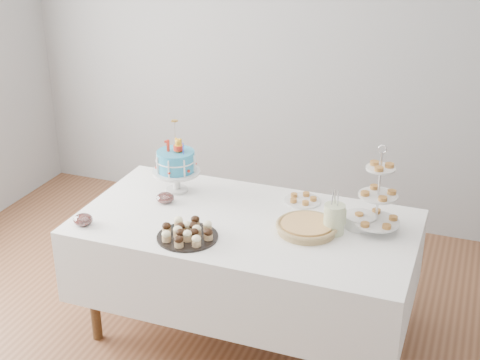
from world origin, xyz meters
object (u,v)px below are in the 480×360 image
at_px(table, 246,255).
at_px(jam_bowl_a, 83,220).
at_px(birthday_cake, 176,173).
at_px(cupcake_tray, 187,232).
at_px(pastry_plate, 302,199).
at_px(utensil_pitcher, 334,218).
at_px(plate_stack, 360,221).
at_px(pie, 307,227).
at_px(tiered_stand, 378,196).
at_px(jam_bowl_b, 165,198).

bearing_deg(table, jam_bowl_a, -156.51).
xyz_separation_m(table, birthday_cake, (-0.54, 0.23, 0.35)).
height_order(cupcake_tray, pastry_plate, cupcake_tray).
distance_m(birthday_cake, utensil_pitcher, 1.06).
bearing_deg(plate_stack, table, -165.31).
height_order(pie, jam_bowl_a, jam_bowl_a).
distance_m(table, plate_stack, 0.69).
bearing_deg(birthday_cake, utensil_pitcher, -15.47).
relative_size(cupcake_tray, plate_stack, 1.84).
relative_size(birthday_cake, tiered_stand, 0.89).
bearing_deg(pastry_plate, tiered_stand, -23.87).
height_order(table, jam_bowl_b, jam_bowl_b).
bearing_deg(pie, table, 179.74).
bearing_deg(table, cupcake_tray, -127.55).
bearing_deg(cupcake_tray, table, 52.45).
bearing_deg(pastry_plate, jam_bowl_b, -158.59).
bearing_deg(pastry_plate, table, -123.20).
height_order(tiered_stand, pastry_plate, tiered_stand).
bearing_deg(cupcake_tray, utensil_pitcher, 24.74).
bearing_deg(jam_bowl_a, table, 23.49).
bearing_deg(jam_bowl_b, tiered_stand, 4.19).
bearing_deg(birthday_cake, pastry_plate, 4.24).
bearing_deg(utensil_pitcher, cupcake_tray, -174.99).
relative_size(cupcake_tray, pie, 0.97).
relative_size(birthday_cake, cupcake_tray, 1.35).
xyz_separation_m(tiered_stand, pastry_plate, (-0.48, 0.21, -0.20)).
bearing_deg(table, plate_stack, 14.69).
xyz_separation_m(table, jam_bowl_a, (-0.84, -0.36, 0.26)).
distance_m(tiered_stand, plate_stack, 0.20).
relative_size(table, pastry_plate, 8.62).
distance_m(pie, utensil_pitcher, 0.16).
xyz_separation_m(birthday_cake, pastry_plate, (0.78, 0.13, -0.11)).
distance_m(table, pie, 0.44).
bearing_deg(cupcake_tray, jam_bowl_b, 131.22).
bearing_deg(jam_bowl_a, pastry_plate, 33.91).
distance_m(birthday_cake, plate_stack, 1.17).
relative_size(birthday_cake, jam_bowl_b, 4.20).
relative_size(pastry_plate, jam_bowl_b, 2.07).
height_order(pie, plate_stack, plate_stack).
bearing_deg(birthday_cake, tiered_stand, -8.88).
relative_size(birthday_cake, utensil_pitcher, 1.75).
height_order(tiered_stand, plate_stack, tiered_stand).
height_order(birthday_cake, pastry_plate, birthday_cake).
height_order(birthday_cake, jam_bowl_b, birthday_cake).
distance_m(table, tiered_stand, 0.85).
height_order(pastry_plate, utensil_pitcher, utensil_pitcher).
xyz_separation_m(plate_stack, jam_bowl_a, (-1.46, -0.53, -0.00)).
bearing_deg(pie, jam_bowl_a, -163.15).
bearing_deg(pie, plate_stack, 32.18).
bearing_deg(jam_bowl_b, table, -5.84).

